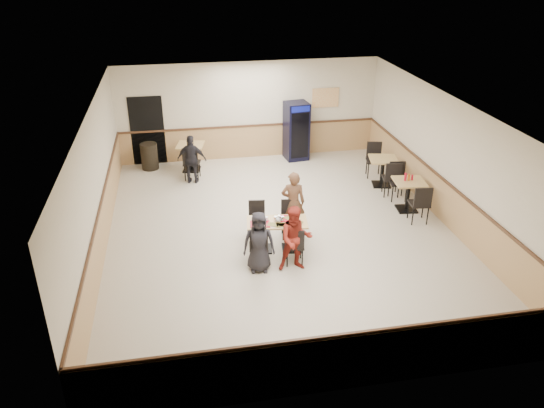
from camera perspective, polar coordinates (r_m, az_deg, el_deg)
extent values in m
plane|color=beige|center=(12.51, 0.95, -2.99)|extent=(10.00, 10.00, 0.00)
plane|color=silver|center=(11.35, 1.06, 10.34)|extent=(10.00, 10.00, 0.00)
plane|color=beige|center=(16.51, -2.48, 9.99)|extent=(8.00, 0.00, 8.00)
plane|color=beige|center=(7.65, 8.56, -11.15)|extent=(8.00, 0.00, 8.00)
plane|color=beige|center=(11.79, -18.44, 1.80)|extent=(0.00, 10.00, 10.00)
plane|color=beige|center=(13.19, 18.35, 4.41)|extent=(0.00, 10.00, 10.00)
cube|color=tan|center=(16.80, -2.40, 6.70)|extent=(7.98, 0.03, 1.00)
cube|color=tan|center=(13.57, 17.71, 0.49)|extent=(0.03, 9.98, 1.00)
cube|color=#472B19|center=(16.62, -2.43, 8.41)|extent=(7.98, 0.04, 0.06)
cube|color=black|center=(16.50, -13.25, 7.67)|extent=(1.00, 0.02, 2.10)
cube|color=orange|center=(16.88, 5.77, 11.31)|extent=(0.85, 0.02, 0.60)
cube|color=black|center=(11.79, -1.06, -4.85)|extent=(0.47, 0.47, 0.04)
cylinder|color=black|center=(11.62, -1.07, -3.43)|extent=(0.08, 0.08, 0.64)
cube|color=tan|center=(11.47, -1.08, -2.01)|extent=(0.73, 0.73, 0.04)
cube|color=black|center=(11.83, 2.12, -4.76)|extent=(0.47, 0.47, 0.04)
cylinder|color=black|center=(11.66, 2.15, -3.34)|extent=(0.08, 0.08, 0.64)
cube|color=tan|center=(11.50, 2.17, -1.93)|extent=(0.73, 0.73, 0.04)
imported|color=black|center=(10.78, -1.42, -4.12)|extent=(0.69, 0.49, 1.32)
imported|color=maroon|center=(10.80, 2.55, -3.77)|extent=(0.72, 0.57, 1.43)
imported|color=brown|center=(12.18, 2.28, 0.16)|extent=(0.60, 0.45, 1.52)
imported|color=black|center=(14.99, -8.62, 4.76)|extent=(0.87, 0.54, 1.39)
cube|color=#B30B1E|center=(11.59, 1.90, -1.55)|extent=(0.46, 0.36, 0.02)
cube|color=#B30B1E|center=(11.35, -1.30, -2.16)|extent=(0.46, 0.36, 0.02)
cylinder|color=white|center=(11.36, -1.53, -2.19)|extent=(0.21, 0.21, 0.01)
cube|color=#A4863F|center=(11.35, -1.54, -2.14)|extent=(0.27, 0.21, 0.02)
cylinder|color=white|center=(11.32, 0.13, -2.28)|extent=(0.21, 0.21, 0.01)
cube|color=#A4863F|center=(11.31, 0.13, -2.23)|extent=(0.28, 0.24, 0.02)
cylinder|color=white|center=(11.61, 1.88, -1.51)|extent=(0.21, 0.21, 0.01)
cube|color=#A4863F|center=(11.61, 1.88, -1.46)|extent=(0.29, 0.25, 0.02)
cylinder|color=white|center=(11.42, 2.68, -2.03)|extent=(0.21, 0.21, 0.01)
cube|color=#A4863F|center=(11.42, 2.68, -1.98)|extent=(0.29, 0.26, 0.02)
cylinder|color=white|center=(11.31, 1.08, -2.30)|extent=(0.21, 0.21, 0.01)
cube|color=#A4863F|center=(11.31, 1.08, -2.25)|extent=(0.25, 0.17, 0.02)
cylinder|color=white|center=(11.31, 1.35, -2.32)|extent=(0.21, 0.21, 0.01)
cube|color=#A4863F|center=(11.30, 1.36, -2.26)|extent=(0.25, 0.17, 0.02)
cylinder|color=white|center=(11.23, -1.76, -2.30)|extent=(0.07, 0.07, 0.09)
cylinder|color=white|center=(11.51, -2.03, -1.53)|extent=(0.07, 0.07, 0.09)
cylinder|color=white|center=(11.21, -0.80, -2.34)|extent=(0.07, 0.07, 0.09)
cylinder|color=white|center=(11.48, -0.63, -1.60)|extent=(0.07, 0.07, 0.09)
cylinder|color=#B5BDCA|center=(11.49, 0.77, -1.51)|extent=(0.07, 0.07, 0.12)
cylinder|color=#B5BDCA|center=(11.45, 1.11, -1.61)|extent=(0.07, 0.07, 0.12)
cylinder|color=#B5BDCA|center=(11.45, 0.38, -1.61)|extent=(0.07, 0.07, 0.12)
ellipsoid|color=silver|center=(11.43, 0.65, -1.72)|extent=(0.14, 0.14, 0.10)
cube|color=black|center=(13.95, 14.23, -0.51)|extent=(0.53, 0.53, 0.04)
cylinder|color=black|center=(13.78, 14.41, 0.91)|extent=(0.10, 0.10, 0.72)
cube|color=tan|center=(13.63, 14.58, 2.33)|extent=(0.83, 0.83, 0.04)
cube|color=black|center=(15.22, 11.64, 2.08)|extent=(0.57, 0.57, 0.04)
cylinder|color=black|center=(15.07, 11.77, 3.41)|extent=(0.10, 0.10, 0.73)
cube|color=tan|center=(14.93, 11.90, 4.74)|extent=(0.89, 0.89, 0.04)
cylinder|color=red|center=(13.59, 14.17, 2.86)|extent=(0.06, 0.06, 0.20)
cylinder|color=#BF6219|center=(13.63, 14.51, 2.82)|extent=(0.06, 0.06, 0.17)
cylinder|color=red|center=(13.67, 14.84, 2.79)|extent=(0.05, 0.05, 0.14)
cube|color=black|center=(16.10, -8.61, 3.70)|extent=(0.58, 0.58, 0.04)
cylinder|color=black|center=(15.95, -8.71, 4.99)|extent=(0.10, 0.10, 0.74)
cube|color=tan|center=(15.82, -8.80, 6.27)|extent=(0.90, 0.90, 0.04)
cube|color=black|center=(16.56, 2.63, 7.85)|extent=(0.75, 0.74, 1.80)
cube|color=black|center=(16.27, 3.03, 7.33)|extent=(0.55, 0.08, 1.42)
cube|color=navy|center=(16.01, 3.11, 10.14)|extent=(0.57, 0.09, 0.17)
cylinder|color=black|center=(16.31, -13.04, 5.03)|extent=(0.50, 0.50, 0.79)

